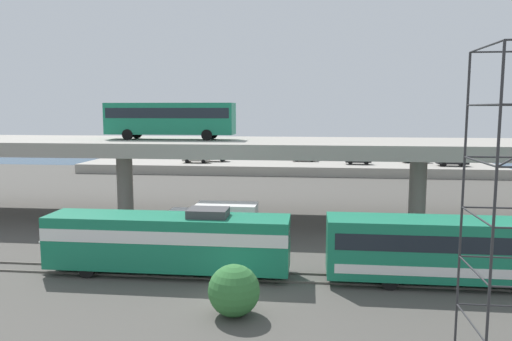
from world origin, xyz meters
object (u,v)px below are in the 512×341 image
(service_truck_west, at_px, (216,221))
(parked_car_1, at_px, (453,161))
(transit_bus_on_overpass, at_px, (170,117))
(parked_car_4, at_px, (215,157))
(train_coach_lead, at_px, (505,250))
(parked_car_3, at_px, (358,159))
(train_locomotive, at_px, (156,239))
(parked_car_0, at_px, (196,158))
(parked_car_5, at_px, (415,158))
(parked_car_2, at_px, (304,157))

(service_truck_west, distance_m, parked_car_1, 50.99)
(transit_bus_on_overpass, xyz_separation_m, parked_car_4, (-2.87, 35.89, -7.19))
(train_coach_lead, relative_size, parked_car_3, 5.04)
(train_locomotive, height_order, parked_car_3, train_locomotive)
(service_truck_west, xyz_separation_m, parked_car_3, (14.66, 42.81, 0.57))
(train_locomotive, bearing_deg, parked_car_0, -79.44)
(transit_bus_on_overpass, height_order, parked_car_5, transit_bus_on_overpass)
(transit_bus_on_overpass, relative_size, parked_car_5, 2.77)
(parked_car_2, bearing_deg, train_locomotive, -98.72)
(parked_car_2, height_order, parked_car_4, same)
(service_truck_west, height_order, parked_car_4, service_truck_west)
(parked_car_5, bearing_deg, transit_bus_on_overpass, -128.63)
(transit_bus_on_overpass, relative_size, parked_car_2, 2.96)
(train_locomotive, xyz_separation_m, parked_car_3, (16.92, 50.30, 0.02))
(parked_car_0, distance_m, parked_car_5, 35.88)
(parked_car_0, bearing_deg, parked_car_1, 0.03)
(parked_car_1, xyz_separation_m, parked_car_3, (-14.23, 0.80, -0.00))
(parked_car_3, distance_m, parked_car_5, 10.08)
(service_truck_west, xyz_separation_m, parked_car_4, (-8.79, 44.50, 0.57))
(train_coach_lead, bearing_deg, parked_car_4, -62.46)
(parked_car_3, bearing_deg, service_truck_west, 71.10)
(train_coach_lead, bearing_deg, service_truck_west, -22.23)
(train_coach_lead, bearing_deg, parked_car_5, -96.20)
(parked_car_4, bearing_deg, parked_car_3, 175.89)
(train_locomotive, distance_m, parked_car_4, 52.39)
(service_truck_west, distance_m, parked_car_5, 52.15)
(parked_car_0, relative_size, parked_car_1, 0.95)
(transit_bus_on_overpass, relative_size, service_truck_west, 1.76)
(service_truck_west, bearing_deg, parked_car_3, -108.90)
(train_locomotive, bearing_deg, parked_car_1, -122.18)
(train_locomotive, xyz_separation_m, parked_car_0, (-9.23, 49.48, 0.02))
(train_coach_lead, bearing_deg, transit_bus_on_overpass, -33.58)
(service_truck_west, height_order, parked_car_3, service_truck_west)
(service_truck_west, height_order, parked_car_0, service_truck_west)
(service_truck_west, xyz_separation_m, parked_car_1, (28.89, 42.02, 0.58))
(parked_car_0, bearing_deg, train_locomotive, -79.44)
(train_coach_lead, bearing_deg, parked_car_2, -77.16)
(parked_car_3, bearing_deg, parked_car_4, -4.11)
(parked_car_0, bearing_deg, parked_car_4, 42.85)
(transit_bus_on_overpass, height_order, parked_car_1, transit_bus_on_overpass)
(train_coach_lead, bearing_deg, train_locomotive, 0.00)
(train_locomotive, height_order, parked_car_1, train_locomotive)
(parked_car_2, distance_m, parked_car_3, 9.38)
(service_truck_west, distance_m, parked_car_0, 43.54)
(transit_bus_on_overpass, xyz_separation_m, parked_car_5, (30.06, 37.61, -7.19))
(train_locomotive, distance_m, transit_bus_on_overpass, 18.01)
(train_coach_lead, xyz_separation_m, parked_car_5, (5.83, 53.70, 0.04))
(parked_car_2, relative_size, parked_car_4, 0.92)
(train_locomotive, height_order, service_truck_west, train_locomotive)
(train_coach_lead, relative_size, parked_car_0, 4.64)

